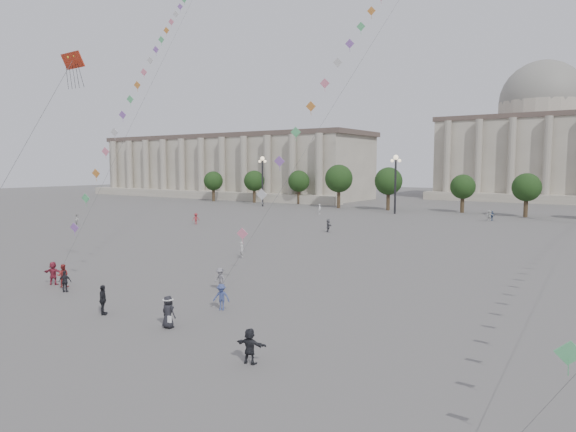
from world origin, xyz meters
The scene contains 23 objects.
ground centered at (0.00, 0.00, 0.00)m, with size 360.00×360.00×0.00m, color #4E4C4A.
hall_west centered at (-75.00, 93.89, 8.43)m, with size 84.00×26.22×17.20m.
hall_central centered at (0.00, 129.22, 14.23)m, with size 48.30×34.30×35.50m.
tree_row centered at (0.00, 78.00, 5.39)m, with size 137.12×5.12×8.00m.
lamp_post_far_west centered at (-45.00, 70.00, 7.35)m, with size 2.00×0.90×10.65m.
lamp_post_mid_west centered at (-15.00, 70.00, 7.35)m, with size 2.00×0.90×10.65m.
person_crowd_0 centered at (2.25, 68.00, 0.77)m, with size 0.90×0.38×1.54m, color #354C77.
person_crowd_1 centered at (-47.51, 27.50, 0.79)m, with size 0.77×0.60×1.58m, color #B0AFAB.
person_crowd_2 centered at (-33.05, 37.56, 0.84)m, with size 1.09×0.63×1.69m, color maroon.
person_crowd_3 centered at (7.12, -0.35, 0.80)m, with size 1.49×0.47×1.61m, color #232428.
person_crowd_4 centered at (2.13, 66.68, 0.89)m, with size 1.65×0.53×1.78m, color silver.
person_crowd_6 centered at (-2.87, 8.94, 0.81)m, with size 1.05×0.60×1.62m, color slate.
person_crowd_10 centered at (-25.96, 61.79, 0.92)m, with size 0.67×0.44×1.84m, color silver.
person_crowd_12 centered at (-12.30, 40.85, 0.88)m, with size 1.63×0.52×1.75m, color slate.
person_crowd_13 centered at (-9.97, 20.04, 0.76)m, with size 0.55×0.36×1.51m, color beige.
tourist_1 centered at (-4.69, 0.69, 0.89)m, with size 1.04×0.43×1.78m, color black.
tourist_2 centered at (-14.30, 3.44, 0.86)m, with size 1.60×0.51×1.72m, color #9B2A3F.
tourist_4 centered at (-11.50, 2.60, 0.76)m, with size 0.89×0.37×1.51m, color black.
kite_flyer_0 centered at (-13.02, 3.40, 0.84)m, with size 0.81×0.63×1.67m, color #A12C2B.
kite_flyer_1 centered at (0.42, 5.35, 0.80)m, with size 1.04×0.60×1.61m, color navy.
hat_person centered at (0.33, 1.14, 0.92)m, with size 0.88×0.60×1.76m.
dragon_kite centered at (-11.86, 4.04, 15.19)m, with size 3.95×6.27×19.52m.
kite_train_west centered at (-27.05, 28.13, 25.97)m, with size 26.94×46.43×70.60m.
Camera 1 is at (20.85, -17.64, 8.77)m, focal length 32.00 mm.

